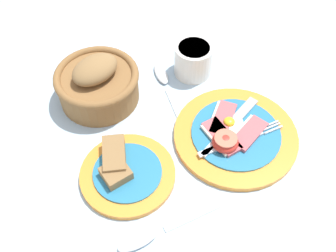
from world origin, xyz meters
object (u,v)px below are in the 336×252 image
object	(u,v)px
sugar_cup	(193,59)
teaspoon_near_cup	(152,234)
bread_plate	(125,171)
breakfast_plate	(234,135)
teaspoon_by_saucer	(165,82)
bread_basket	(98,83)

from	to	relation	value
sugar_cup	teaspoon_near_cup	bearing A→B (deg)	-129.31
bread_plate	sugar_cup	xyz separation A→B (m)	(0.25, 0.18, 0.03)
breakfast_plate	bread_plate	bearing A→B (deg)	174.64
bread_plate	teaspoon_by_saucer	distance (m)	0.25
sugar_cup	teaspoon_by_saucer	distance (m)	0.08
breakfast_plate	bread_basket	distance (m)	0.30
sugar_cup	teaspoon_near_cup	world-z (taller)	sugar_cup
bread_basket	teaspoon_near_cup	bearing A→B (deg)	-96.34
bread_plate	bread_basket	distance (m)	0.21
breakfast_plate	bread_plate	world-z (taller)	same
bread_plate	teaspoon_near_cup	size ratio (longest dim) A/B	0.93
sugar_cup	bread_plate	bearing A→B (deg)	-143.89
teaspoon_by_saucer	breakfast_plate	bearing A→B (deg)	-155.17
breakfast_plate	teaspoon_near_cup	bearing A→B (deg)	-155.04
breakfast_plate	teaspoon_near_cup	distance (m)	0.26
bread_plate	bread_basket	world-z (taller)	bread_basket
bread_plate	sugar_cup	distance (m)	0.31
bread_plate	sugar_cup	bearing A→B (deg)	36.11
bread_basket	teaspoon_by_saucer	size ratio (longest dim) A/B	0.92
teaspoon_by_saucer	sugar_cup	bearing A→B (deg)	-77.79
sugar_cup	bread_basket	distance (m)	0.22
bread_plate	teaspoon_by_saucer	world-z (taller)	bread_plate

